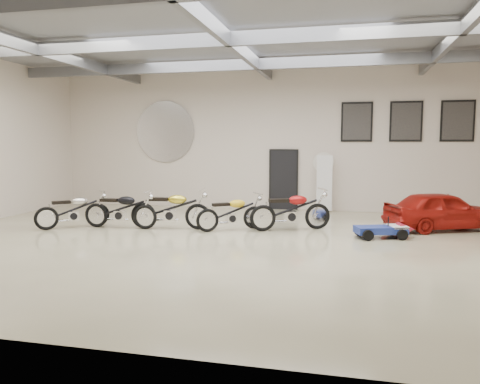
% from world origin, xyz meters
% --- Properties ---
extents(floor, '(16.00, 12.00, 0.01)m').
position_xyz_m(floor, '(0.00, 0.00, 0.00)').
color(floor, beige).
rests_on(floor, ground).
extents(ceiling, '(16.00, 12.00, 0.01)m').
position_xyz_m(ceiling, '(0.00, 0.00, 5.00)').
color(ceiling, gray).
rests_on(ceiling, back_wall).
extents(back_wall, '(16.00, 0.02, 5.00)m').
position_xyz_m(back_wall, '(0.00, 6.00, 2.50)').
color(back_wall, beige).
rests_on(back_wall, floor).
extents(ceiling_beams, '(15.80, 11.80, 0.32)m').
position_xyz_m(ceiling_beams, '(0.00, 0.00, 4.75)').
color(ceiling_beams, slate).
rests_on(ceiling_beams, ceiling).
extents(door, '(0.92, 0.08, 2.10)m').
position_xyz_m(door, '(0.50, 5.95, 1.05)').
color(door, black).
rests_on(door, back_wall).
extents(logo_plaque, '(2.30, 0.06, 1.16)m').
position_xyz_m(logo_plaque, '(-4.00, 5.95, 2.80)').
color(logo_plaque, silver).
rests_on(logo_plaque, back_wall).
extents(poster_left, '(1.05, 0.08, 1.35)m').
position_xyz_m(poster_left, '(3.00, 5.96, 3.10)').
color(poster_left, black).
rests_on(poster_left, back_wall).
extents(poster_mid, '(1.05, 0.08, 1.35)m').
position_xyz_m(poster_mid, '(4.60, 5.96, 3.10)').
color(poster_mid, black).
rests_on(poster_mid, back_wall).
extents(poster_right, '(1.05, 0.08, 1.35)m').
position_xyz_m(poster_right, '(6.20, 5.96, 3.10)').
color(poster_right, black).
rests_on(poster_right, back_wall).
extents(oil_sign, '(0.72, 0.10, 0.72)m').
position_xyz_m(oil_sign, '(1.90, 5.95, 1.70)').
color(oil_sign, white).
rests_on(oil_sign, back_wall).
extents(banner_stand, '(0.53, 0.23, 1.93)m').
position_xyz_m(banner_stand, '(1.97, 5.50, 0.97)').
color(banner_stand, white).
rests_on(banner_stand, floor).
extents(motorcycle_silver, '(1.89, 1.80, 1.04)m').
position_xyz_m(motorcycle_silver, '(-4.76, 0.91, 0.52)').
color(motorcycle_silver, silver).
rests_on(motorcycle_silver, floor).
extents(motorcycle_black, '(2.12, 0.71, 1.10)m').
position_xyz_m(motorcycle_black, '(-3.44, 1.17, 0.55)').
color(motorcycle_black, silver).
rests_on(motorcycle_black, floor).
extents(motorcycle_gold, '(2.28, 0.91, 1.16)m').
position_xyz_m(motorcycle_gold, '(-2.03, 1.38, 0.58)').
color(motorcycle_gold, silver).
rests_on(motorcycle_gold, floor).
extents(motorcycle_yellow, '(1.94, 1.62, 1.01)m').
position_xyz_m(motorcycle_yellow, '(-0.33, 1.56, 0.51)').
color(motorcycle_yellow, silver).
rests_on(motorcycle_yellow, floor).
extents(motorcycle_red, '(2.31, 1.55, 1.16)m').
position_xyz_m(motorcycle_red, '(1.25, 1.93, 0.58)').
color(motorcycle_red, silver).
rests_on(motorcycle_red, floor).
extents(go_kart, '(1.69, 1.15, 0.56)m').
position_xyz_m(go_kart, '(3.71, 1.42, 0.28)').
color(go_kart, navy).
rests_on(go_kart, floor).
extents(vintage_car, '(2.39, 3.39, 1.07)m').
position_xyz_m(vintage_car, '(5.30, 2.96, 0.54)').
color(vintage_car, '#9A140E').
rests_on(vintage_car, floor).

